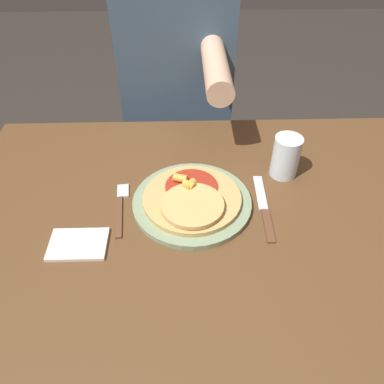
{
  "coord_description": "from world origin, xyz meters",
  "views": [
    {
      "loc": [
        -0.05,
        -0.61,
        1.37
      ],
      "look_at": [
        -0.03,
        0.03,
        0.79
      ],
      "focal_mm": 35.0,
      "sensor_mm": 36.0,
      "label": 1
    }
  ],
  "objects_px": {
    "knife": "(264,208)",
    "person_diner": "(178,91)",
    "dining_table": "(204,244)",
    "drinking_glass": "(286,157)",
    "plate": "(192,202)",
    "fork": "(121,206)",
    "pizza": "(192,198)"
  },
  "relations": [
    {
      "from": "drinking_glass",
      "to": "plate",
      "type": "bearing_deg",
      "value": -155.47
    },
    {
      "from": "pizza",
      "to": "drinking_glass",
      "type": "distance_m",
      "value": 0.27
    },
    {
      "from": "dining_table",
      "to": "drinking_glass",
      "type": "xyz_separation_m",
      "value": [
        0.21,
        0.14,
        0.17
      ]
    },
    {
      "from": "dining_table",
      "to": "fork",
      "type": "relative_size",
      "value": 6.75
    },
    {
      "from": "knife",
      "to": "person_diner",
      "type": "bearing_deg",
      "value": 108.64
    },
    {
      "from": "plate",
      "to": "pizza",
      "type": "relative_size",
      "value": 1.22
    },
    {
      "from": "knife",
      "to": "drinking_glass",
      "type": "distance_m",
      "value": 0.16
    },
    {
      "from": "knife",
      "to": "drinking_glass",
      "type": "bearing_deg",
      "value": 61.47
    },
    {
      "from": "fork",
      "to": "person_diner",
      "type": "height_order",
      "value": "person_diner"
    },
    {
      "from": "pizza",
      "to": "person_diner",
      "type": "height_order",
      "value": "person_diner"
    },
    {
      "from": "plate",
      "to": "drinking_glass",
      "type": "distance_m",
      "value": 0.27
    },
    {
      "from": "plate",
      "to": "pizza",
      "type": "bearing_deg",
      "value": -96.07
    },
    {
      "from": "pizza",
      "to": "person_diner",
      "type": "distance_m",
      "value": 0.59
    },
    {
      "from": "plate",
      "to": "fork",
      "type": "height_order",
      "value": "plate"
    },
    {
      "from": "fork",
      "to": "dining_table",
      "type": "bearing_deg",
      "value": -7.62
    },
    {
      "from": "pizza",
      "to": "fork",
      "type": "bearing_deg",
      "value": 179.01
    },
    {
      "from": "person_diner",
      "to": "drinking_glass",
      "type": "bearing_deg",
      "value": -60.03
    },
    {
      "from": "plate",
      "to": "knife",
      "type": "distance_m",
      "value": 0.17
    },
    {
      "from": "plate",
      "to": "knife",
      "type": "bearing_deg",
      "value": -6.61
    },
    {
      "from": "drinking_glass",
      "to": "dining_table",
      "type": "bearing_deg",
      "value": -146.76
    },
    {
      "from": "plate",
      "to": "drinking_glass",
      "type": "height_order",
      "value": "drinking_glass"
    },
    {
      "from": "pizza",
      "to": "fork",
      "type": "xyz_separation_m",
      "value": [
        -0.17,
        0.0,
        -0.02
      ]
    },
    {
      "from": "dining_table",
      "to": "fork",
      "type": "height_order",
      "value": "fork"
    },
    {
      "from": "drinking_glass",
      "to": "person_diner",
      "type": "height_order",
      "value": "person_diner"
    },
    {
      "from": "plate",
      "to": "drinking_glass",
      "type": "bearing_deg",
      "value": 24.53
    },
    {
      "from": "dining_table",
      "to": "pizza",
      "type": "relative_size",
      "value": 5.15
    },
    {
      "from": "dining_table",
      "to": "fork",
      "type": "xyz_separation_m",
      "value": [
        -0.2,
        0.03,
        0.12
      ]
    },
    {
      "from": "plate",
      "to": "drinking_glass",
      "type": "relative_size",
      "value": 2.56
    },
    {
      "from": "fork",
      "to": "person_diner",
      "type": "bearing_deg",
      "value": 77.01
    },
    {
      "from": "dining_table",
      "to": "person_diner",
      "type": "distance_m",
      "value": 0.62
    },
    {
      "from": "drinking_glass",
      "to": "pizza",
      "type": "bearing_deg",
      "value": -154.54
    },
    {
      "from": "dining_table",
      "to": "knife",
      "type": "bearing_deg",
      "value": 3.65
    }
  ]
}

